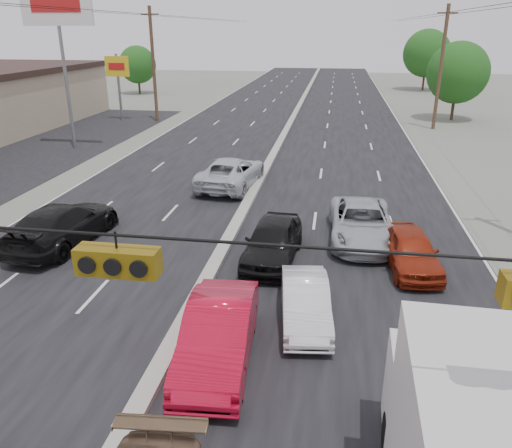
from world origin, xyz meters
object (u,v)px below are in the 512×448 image
(pole_sign_billboard, at_px, (58,17))
(queue_car_a, at_px, (273,241))
(tree_left_far, at_px, (138,65))
(queue_car_b, at_px, (305,303))
(oncoming_far, at_px, (231,172))
(pole_sign_far, at_px, (118,72))
(red_sedan, at_px, (218,335))
(tree_right_far, at_px, (427,53))
(queue_car_e, at_px, (411,251))
(tree_right_mid, at_px, (458,73))
(queue_car_c, at_px, (362,223))
(oncoming_near, at_px, (63,225))
(utility_pole_left_c, at_px, (153,64))
(utility_pole_right_c, at_px, (441,68))

(pole_sign_billboard, bearing_deg, queue_car_a, -44.75)
(pole_sign_billboard, xyz_separation_m, tree_left_far, (-7.50, 32.00, -5.15))
(queue_car_b, height_order, oncoming_far, oncoming_far)
(pole_sign_far, height_order, oncoming_far, pole_sign_far)
(red_sedan, height_order, queue_car_a, red_sedan)
(tree_right_far, height_order, oncoming_far, tree_right_far)
(pole_sign_far, xyz_separation_m, tree_left_far, (-6.00, 20.00, -0.69))
(queue_car_e, bearing_deg, queue_car_b, -136.97)
(tree_right_mid, bearing_deg, oncoming_far, -123.90)
(tree_right_far, bearing_deg, queue_car_e, -98.78)
(pole_sign_billboard, distance_m, tree_right_far, 52.05)
(red_sedan, distance_m, queue_car_b, 3.06)
(queue_car_a, relative_size, queue_car_b, 1.19)
(oncoming_far, bearing_deg, tree_right_far, -103.60)
(queue_car_b, bearing_deg, queue_car_a, 103.07)
(queue_car_c, distance_m, oncoming_far, 9.39)
(pole_sign_billboard, distance_m, red_sedan, 28.81)
(tree_right_far, height_order, oncoming_near, tree_right_far)
(pole_sign_far, xyz_separation_m, oncoming_near, (9.53, -28.12, -3.58))
(utility_pole_left_c, relative_size, queue_car_b, 2.59)
(pole_sign_billboard, relative_size, queue_car_a, 2.40)
(utility_pole_right_c, bearing_deg, queue_car_a, -110.27)
(pole_sign_far, distance_m, queue_car_c, 33.78)
(red_sedan, xyz_separation_m, queue_car_a, (0.62, 6.25, -0.01))
(tree_left_far, height_order, tree_right_mid, tree_right_mid)
(queue_car_c, height_order, oncoming_near, oncoming_near)
(queue_car_a, height_order, oncoming_near, oncoming_near)
(utility_pole_right_c, height_order, queue_car_e, utility_pole_right_c)
(queue_car_a, xyz_separation_m, queue_car_e, (4.98, 0.10, -0.07))
(pole_sign_billboard, xyz_separation_m, queue_car_e, (21.50, -16.27, -8.16))
(tree_right_mid, xyz_separation_m, queue_car_b, (-11.50, -37.41, -3.70))
(utility_pole_right_c, height_order, queue_car_b, utility_pole_right_c)
(queue_car_b, bearing_deg, pole_sign_far, 113.94)
(utility_pole_right_c, distance_m, queue_car_a, 30.56)
(tree_right_far, height_order, queue_car_a, tree_right_far)
(pole_sign_billboard, height_order, oncoming_far, pole_sign_billboard)
(queue_car_e, bearing_deg, tree_right_far, 74.51)
(utility_pole_right_c, height_order, queue_car_c, utility_pole_right_c)
(queue_car_c, bearing_deg, red_sedan, -116.36)
(utility_pole_right_c, height_order, queue_car_a, utility_pole_right_c)
(utility_pole_left_c, distance_m, oncoming_far, 22.76)
(tree_right_far, distance_m, oncoming_near, 62.45)
(red_sedan, bearing_deg, oncoming_near, 136.55)
(utility_pole_left_c, xyz_separation_m, tree_right_mid, (27.50, 5.00, -0.77))
(utility_pole_left_c, height_order, tree_right_far, utility_pole_left_c)
(queue_car_a, relative_size, queue_car_c, 0.85)
(pole_sign_far, bearing_deg, queue_car_c, -50.50)
(oncoming_far, bearing_deg, utility_pole_right_c, -119.81)
(utility_pole_right_c, bearing_deg, oncoming_far, -125.62)
(utility_pole_left_c, distance_m, queue_car_c, 31.78)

